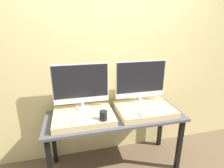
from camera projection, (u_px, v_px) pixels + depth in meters
The scene contains 9 objects.
wall_back at pixel (108, 64), 2.29m from camera, with size 8.00×0.04×2.60m.
workbench at pixel (115, 121), 2.15m from camera, with size 1.67×0.61×0.75m.
wooden_riser_left at pixel (84, 116), 2.03m from camera, with size 0.68×0.52×0.07m.
monitor_left at pixel (81, 85), 2.07m from camera, with size 0.66×0.17×0.55m.
keyboard_left at pixel (85, 121), 1.83m from camera, with size 0.28×0.10×0.01m.
mug at pixel (103, 116), 1.86m from camera, with size 0.08×0.08×0.10m.
wooden_riser_right at pixel (144, 109), 2.20m from camera, with size 0.68×0.52×0.07m.
monitor_right at pixel (141, 80), 2.24m from camera, with size 0.66×0.17×0.55m.
keyboard_right at pixel (151, 113), 2.00m from camera, with size 0.28×0.10×0.01m.
Camera 1 is at (-0.48, -1.52, 1.78)m, focal length 28.00 mm.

